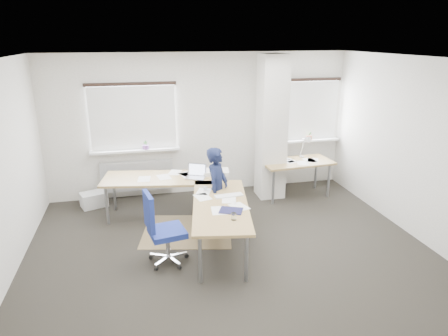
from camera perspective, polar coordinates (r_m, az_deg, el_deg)
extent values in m
plane|color=black|center=(6.19, 0.78, -11.50)|extent=(6.00, 6.00, 0.00)
cube|color=beige|center=(8.00, -3.39, 6.18)|extent=(6.00, 0.04, 2.80)
cube|color=beige|center=(3.44, 10.85, -11.26)|extent=(6.00, 0.04, 2.80)
cube|color=beige|center=(6.95, 25.69, 2.50)|extent=(0.04, 5.00, 2.80)
cube|color=white|center=(5.38, 0.91, 15.36)|extent=(6.00, 5.00, 0.04)
cube|color=beige|center=(7.80, 6.80, 5.69)|extent=(0.50, 0.50, 2.78)
cube|color=white|center=(7.83, -12.87, 6.98)|extent=(1.60, 0.04, 1.20)
cube|color=white|center=(7.79, -12.87, 6.93)|extent=(1.60, 0.02, 1.20)
cube|color=white|center=(7.90, -12.55, 2.48)|extent=(1.70, 0.20, 0.04)
cube|color=white|center=(8.60, 12.06, 8.03)|extent=(1.20, 0.04, 1.20)
cube|color=white|center=(8.57, 12.17, 7.98)|extent=(1.20, 0.02, 1.20)
cube|color=white|center=(8.67, 11.98, 3.91)|extent=(1.30, 0.20, 0.04)
cube|color=silver|center=(8.08, -12.30, -1.10)|extent=(1.40, 0.10, 0.60)
cylinder|color=#7C4597|center=(7.87, -11.13, 2.96)|extent=(0.12, 0.12, 0.08)
imported|color=#2E6227|center=(7.86, -11.14, 3.26)|extent=(0.09, 0.06, 0.17)
cylinder|color=#9C573C|center=(8.64, 12.06, 4.27)|extent=(0.12, 0.12, 0.08)
imported|color=#2E6227|center=(8.63, 12.08, 4.54)|extent=(0.09, 0.07, 0.17)
cube|color=olive|center=(6.73, -5.26, -8.95)|extent=(1.65, 1.48, 0.01)
cube|color=white|center=(7.97, -18.09, -4.29)|extent=(0.54, 0.46, 0.28)
cube|color=olive|center=(7.07, -9.02, -1.48)|extent=(2.11, 1.14, 0.04)
cube|color=olive|center=(5.92, -0.51, -5.28)|extent=(1.14, 2.11, 0.04)
cylinder|color=gray|center=(7.09, -16.40, -5.15)|extent=(0.05, 0.05, 0.69)
cylinder|color=gray|center=(7.63, -15.40, -3.37)|extent=(0.05, 0.05, 0.69)
cylinder|color=gray|center=(7.44, -1.73, -3.25)|extent=(0.05, 0.05, 0.69)
cylinder|color=gray|center=(5.28, -3.44, -12.89)|extent=(0.05, 0.05, 0.69)
cylinder|color=gray|center=(5.30, 3.22, -12.73)|extent=(0.05, 0.05, 0.69)
cylinder|color=gray|center=(6.90, 1.70, -5.02)|extent=(0.05, 0.05, 0.69)
cube|color=#B7B7BC|center=(6.96, -4.09, -1.39)|extent=(0.40, 0.35, 0.01)
cube|color=#B7B7BC|center=(7.03, -3.86, -0.21)|extent=(0.32, 0.17, 0.22)
cube|color=silver|center=(7.03, -3.86, -0.21)|extent=(0.28, 0.15, 0.19)
cube|color=white|center=(6.17, 0.69, -3.96)|extent=(0.45, 0.18, 0.02)
cube|color=#141439|center=(5.66, 1.01, -6.09)|extent=(0.39, 0.35, 0.01)
cube|color=white|center=(7.14, -1.14, -0.58)|extent=(0.50, 0.39, 0.07)
imported|color=white|center=(6.37, -2.68, -3.01)|extent=(0.09, 0.09, 0.07)
cylinder|color=silver|center=(5.39, 1.39, -6.92)|extent=(0.07, 0.07, 0.10)
cube|color=olive|center=(8.02, 10.34, 0.83)|extent=(1.45, 0.81, 0.04)
cylinder|color=gray|center=(7.67, 7.06, -2.70)|extent=(0.05, 0.05, 0.69)
cylinder|color=gray|center=(8.22, 14.71, -1.73)|extent=(0.05, 0.05, 0.69)
cylinder|color=gray|center=(8.10, 5.61, -1.50)|extent=(0.05, 0.05, 0.69)
cylinder|color=gray|center=(8.62, 12.99, -0.66)|extent=(0.05, 0.05, 0.69)
cube|color=#B7B7BC|center=(7.97, 8.14, 1.05)|extent=(0.38, 0.31, 0.01)
cube|color=#B7B7BC|center=(8.02, 7.68, 2.03)|extent=(0.33, 0.13, 0.22)
cube|color=silver|center=(8.02, 7.68, 2.03)|extent=(0.29, 0.11, 0.19)
cylinder|color=silver|center=(8.30, 11.05, 1.61)|extent=(0.10, 0.10, 0.02)
cylinder|color=silver|center=(8.25, 11.13, 2.88)|extent=(0.02, 0.16, 0.38)
cylinder|color=silver|center=(8.09, 11.56, 4.16)|extent=(0.02, 0.29, 0.13)
cone|color=silver|center=(7.97, 11.96, 3.77)|extent=(0.14, 0.16, 0.17)
cube|color=navy|center=(5.70, -8.12, -9.03)|extent=(0.55, 0.55, 0.08)
cube|color=navy|center=(5.50, -10.68, -6.17)|extent=(0.14, 0.42, 0.52)
cylinder|color=silver|center=(5.79, -8.03, -10.76)|extent=(0.06, 0.06, 0.35)
cylinder|color=black|center=(5.98, -5.39, -12.36)|extent=(0.07, 0.04, 0.06)
cylinder|color=black|center=(6.15, -7.82, -11.53)|extent=(0.04, 0.07, 0.06)
cylinder|color=black|center=(6.01, -10.38, -12.43)|extent=(0.07, 0.05, 0.06)
cylinder|color=black|center=(5.74, -9.64, -13.95)|extent=(0.07, 0.07, 0.06)
cylinder|color=black|center=(5.72, -6.40, -13.91)|extent=(0.06, 0.07, 0.06)
imported|color=black|center=(6.50, -0.99, -3.09)|extent=(0.56, 0.62, 1.41)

